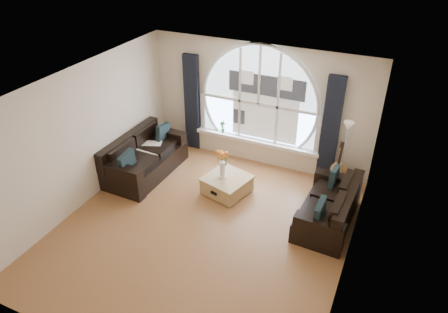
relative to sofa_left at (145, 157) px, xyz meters
The scene contains 21 objects.
ground 2.33m from the sofa_left, 30.10° to the right, with size 5.00×5.50×0.01m, color brown.
ceiling 3.25m from the sofa_left, 30.10° to the right, with size 5.00×5.50×0.01m, color silver.
wall_back 2.72m from the sofa_left, 38.87° to the left, with size 5.00×0.01×2.70m, color beige.
wall_front 4.48m from the sofa_left, 63.03° to the right, with size 5.00×0.01×2.70m, color beige.
wall_left 1.58m from the sofa_left, 114.14° to the right, with size 0.01×5.50×2.70m, color beige.
wall_right 4.73m from the sofa_left, 14.39° to the right, with size 0.01×5.50×2.70m, color beige.
attic_slope 4.76m from the sofa_left, 15.37° to the right, with size 0.92×5.50×0.72m, color silver.
arched_window 2.81m from the sofa_left, 38.34° to the left, with size 2.60×0.06×2.15m, color silver.
window_sill 2.49m from the sofa_left, 37.08° to the left, with size 2.90×0.22×0.08m, color white.
window_frame 2.79m from the sofa_left, 37.80° to the left, with size 2.76×0.08×2.15m, color white.
neighbor_house 2.86m from the sofa_left, 36.07° to the left, with size 1.70×0.02×1.50m, color silver.
curtain_left 1.70m from the sofa_left, 75.43° to the left, with size 0.35×0.12×2.30m, color black.
curtain_right 3.95m from the sofa_left, 22.43° to the left, with size 0.35×0.12×2.30m, color black.
sofa_left is the anchor object (origin of this frame).
sofa_right 3.97m from the sofa_left, ahead, with size 0.86×1.72×0.76m, color black.
coffee_chest 1.92m from the sofa_left, ahead, with size 0.83×0.83×0.41m, color #AB8851.
throw_blanket 0.21m from the sofa_left, 103.23° to the left, with size 0.55×0.55×0.10m, color silver.
vase_flowers 1.85m from the sofa_left, ahead, with size 0.24×0.24×0.70m, color white.
floor_lamp 4.12m from the sofa_left, 14.39° to the left, with size 0.24×0.24×1.60m, color #B2B2B2.
guitar 4.11m from the sofa_left, 18.76° to the left, with size 0.36×0.24×1.06m, color #926124.
potted_plant 1.91m from the sofa_left, 52.47° to the left, with size 0.15×0.10×0.28m, color #1E6023.
Camera 1 is at (2.78, -5.20, 5.07)m, focal length 33.62 mm.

